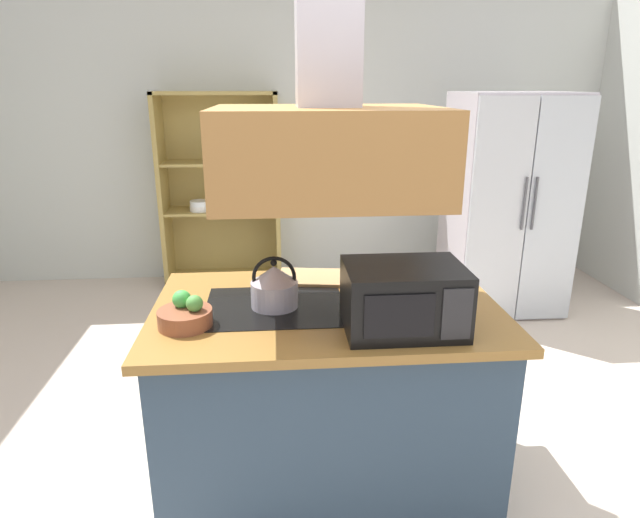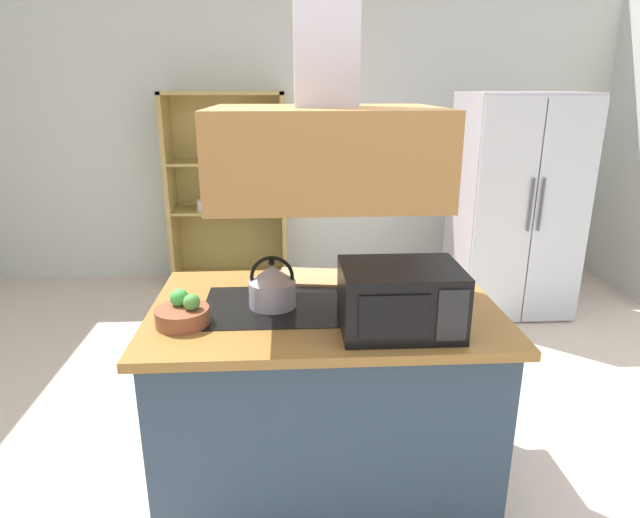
# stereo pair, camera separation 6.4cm
# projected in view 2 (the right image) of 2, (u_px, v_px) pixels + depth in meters

# --- Properties ---
(ground_plane) EXTENTS (7.80, 7.80, 0.00)m
(ground_plane) POSITION_uv_depth(u_px,v_px,m) (317.00, 468.00, 2.70)
(ground_plane) COLOR beige
(wall_back) EXTENTS (6.00, 0.12, 2.70)m
(wall_back) POSITION_uv_depth(u_px,v_px,m) (300.00, 137.00, 5.13)
(wall_back) COLOR silver
(wall_back) RESTS_ON ground
(kitchen_island) EXTENTS (1.51, 0.97, 0.90)m
(kitchen_island) POSITION_uv_depth(u_px,v_px,m) (324.00, 394.00, 2.51)
(kitchen_island) COLOR #2D4155
(kitchen_island) RESTS_ON ground
(range_hood) EXTENTS (0.90, 0.70, 1.32)m
(range_hood) POSITION_uv_depth(u_px,v_px,m) (325.00, 120.00, 2.13)
(range_hood) COLOR #A36F39
(refrigerator) EXTENTS (0.90, 0.77, 1.77)m
(refrigerator) POSITION_uv_depth(u_px,v_px,m) (514.00, 205.00, 4.40)
(refrigerator) COLOR #BDB2BC
(refrigerator) RESTS_ON ground
(dish_cabinet) EXTENTS (1.08, 0.40, 1.77)m
(dish_cabinet) POSITION_uv_depth(u_px,v_px,m) (229.00, 201.00, 5.06)
(dish_cabinet) COLOR #A48B47
(dish_cabinet) RESTS_ON ground
(kettle) EXTENTS (0.20, 0.20, 0.23)m
(kettle) POSITION_uv_depth(u_px,v_px,m) (272.00, 286.00, 2.33)
(kettle) COLOR #B4B0C4
(kettle) RESTS_ON kitchen_island
(cutting_board) EXTENTS (0.37, 0.29, 0.02)m
(cutting_board) POSITION_uv_depth(u_px,v_px,m) (313.00, 277.00, 2.69)
(cutting_board) COLOR tan
(cutting_board) RESTS_ON kitchen_island
(microwave) EXTENTS (0.46, 0.35, 0.26)m
(microwave) POSITION_uv_depth(u_px,v_px,m) (400.00, 299.00, 2.10)
(microwave) COLOR black
(microwave) RESTS_ON kitchen_island
(fruit_bowl) EXTENTS (0.22, 0.22, 0.14)m
(fruit_bowl) POSITION_uv_depth(u_px,v_px,m) (183.00, 313.00, 2.17)
(fruit_bowl) COLOR brown
(fruit_bowl) RESTS_ON kitchen_island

